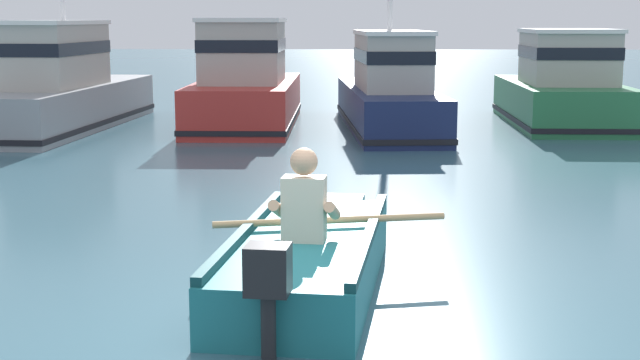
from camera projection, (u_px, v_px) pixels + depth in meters
ground_plane at (314, 327)px, 6.52m from camera, size 120.00×120.00×0.00m
rowboat_with_person at (308, 256)px, 7.49m from camera, size 1.97×3.73×1.19m
moored_boat_grey at (66, 90)px, 18.01m from camera, size 1.98×6.80×4.09m
moored_boat_red at (245, 87)px, 18.63m from camera, size 2.04×5.59×2.20m
moored_boat_navy at (389, 93)px, 18.02m from camera, size 2.10×6.55×4.71m
moored_boat_green at (563, 90)px, 18.79m from camera, size 2.22×5.09×1.98m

